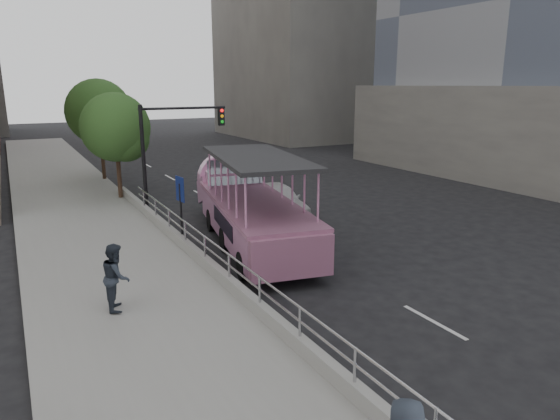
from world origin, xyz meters
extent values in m
plane|color=black|center=(0.00, 0.00, 0.00)|extent=(160.00, 160.00, 0.00)
cube|color=gray|center=(-5.75, 10.00, 0.15)|extent=(5.50, 80.00, 0.30)
cube|color=#979893|center=(-3.12, 2.00, 0.48)|extent=(0.24, 30.00, 0.36)
cylinder|color=#B3B3B8|center=(-3.12, -4.00, 1.01)|extent=(0.07, 0.07, 0.70)
cylinder|color=#B3B3B8|center=(-3.12, -2.00, 1.01)|extent=(0.07, 0.07, 0.70)
cylinder|color=#B3B3B8|center=(-3.12, 0.00, 1.01)|extent=(0.07, 0.07, 0.70)
cylinder|color=#B3B3B8|center=(-3.12, 2.00, 1.01)|extent=(0.07, 0.07, 0.70)
cylinder|color=#B3B3B8|center=(-3.12, 4.00, 1.01)|extent=(0.07, 0.07, 0.70)
cylinder|color=#B3B3B8|center=(-3.12, 6.00, 1.01)|extent=(0.07, 0.07, 0.70)
cylinder|color=#B3B3B8|center=(-3.12, 8.00, 1.01)|extent=(0.07, 0.07, 0.70)
cylinder|color=#B3B3B8|center=(-3.12, 10.00, 1.01)|extent=(0.07, 0.07, 0.70)
cylinder|color=#B3B3B8|center=(-3.12, 12.00, 1.01)|extent=(0.07, 0.07, 0.70)
cylinder|color=#B3B3B8|center=(-3.12, 2.00, 1.01)|extent=(0.06, 22.00, 0.06)
cylinder|color=#B3B3B8|center=(-3.12, 2.00, 1.34)|extent=(0.06, 22.00, 0.06)
cylinder|color=black|center=(-2.15, 3.07, 0.47)|extent=(0.53, 0.99, 0.93)
cylinder|color=black|center=(0.09, 2.64, 0.47)|extent=(0.53, 0.99, 0.93)
cylinder|color=black|center=(-1.59, 5.92, 0.47)|extent=(0.53, 0.99, 0.93)
cylinder|color=black|center=(0.65, 5.49, 0.47)|extent=(0.53, 0.99, 0.93)
cylinder|color=black|center=(-1.04, 8.78, 0.47)|extent=(0.53, 0.99, 0.93)
cylinder|color=black|center=(1.20, 8.34, 0.47)|extent=(0.53, 0.99, 0.93)
cube|color=#CD82B1|center=(-0.43, 5.91, 1.06)|extent=(4.17, 8.85, 1.30)
cube|color=#CD82B1|center=(0.51, 10.80, 1.32)|extent=(2.92, 2.65, 1.62)
cylinder|color=#CD82B1|center=(0.68, 11.67, 1.63)|extent=(2.53, 1.18, 2.44)
cube|color=#945676|center=(-1.27, 1.58, 1.06)|extent=(2.62, 0.85, 1.30)
cube|color=#945676|center=(-0.43, 5.91, 1.77)|extent=(4.35, 9.18, 0.12)
cube|color=#232325|center=(-0.51, 5.50, 3.52)|extent=(4.00, 7.25, 0.15)
cube|color=gray|center=(0.17, 9.02, 2.41)|extent=(2.38, 0.66, 1.09)
cube|color=#CD82B1|center=(0.26, 9.48, 2.10)|extent=(2.44, 1.45, 0.52)
imported|color=silver|center=(2.57, 9.62, 0.79)|extent=(2.39, 4.79, 1.57)
imported|color=#262D38|center=(-6.23, 2.18, 1.20)|extent=(0.85, 1.00, 1.79)
cylinder|color=black|center=(-3.00, 6.78, 1.29)|extent=(0.08, 0.08, 2.58)
cube|color=navy|center=(-3.00, 6.78, 2.37)|extent=(0.11, 0.64, 0.93)
cube|color=silver|center=(-2.97, 6.78, 2.37)|extent=(0.07, 0.41, 0.57)
cylinder|color=black|center=(-2.90, 12.50, 2.60)|extent=(0.18, 0.18, 5.20)
cylinder|color=black|center=(-0.90, 12.50, 5.00)|extent=(4.20, 0.12, 0.12)
cube|color=black|center=(1.00, 12.50, 4.55)|extent=(0.28, 0.22, 0.85)
sphere|color=red|center=(1.00, 12.37, 4.85)|extent=(0.16, 0.16, 0.16)
cylinder|color=#332217|center=(-3.40, 16.00, 1.54)|extent=(0.22, 0.22, 3.08)
sphere|color=#2C5A24|center=(-3.40, 16.00, 3.96)|extent=(3.52, 3.52, 3.52)
sphere|color=#2C5A24|center=(-3.00, 15.70, 3.41)|extent=(2.42, 2.42, 2.42)
cylinder|color=#332217|center=(-3.20, 22.00, 1.74)|extent=(0.22, 0.22, 3.47)
sphere|color=#2C5A24|center=(-3.20, 22.00, 4.46)|extent=(3.97, 3.97, 3.97)
sphere|color=#2C5A24|center=(-2.80, 21.70, 3.84)|extent=(2.73, 2.73, 2.73)
camera|label=1|loc=(-8.31, -10.60, 6.07)|focal=32.00mm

